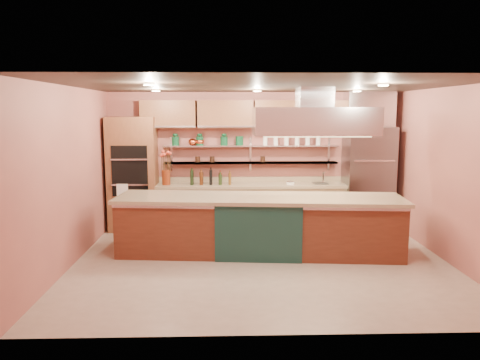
{
  "coord_description": "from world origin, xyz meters",
  "views": [
    {
      "loc": [
        -0.57,
        -7.27,
        2.42
      ],
      "look_at": [
        -0.31,
        1.0,
        1.19
      ],
      "focal_mm": 35.0,
      "sensor_mm": 36.0,
      "label": 1
    }
  ],
  "objects_px": {
    "island": "(259,225)",
    "refrigerator": "(368,178)",
    "flower_vase": "(166,177)",
    "green_canister": "(240,141)",
    "kitchen_scale": "(290,182)",
    "copper_kettle": "(192,142)"
  },
  "relations": [
    {
      "from": "refrigerator",
      "to": "island",
      "type": "bearing_deg",
      "value": -144.71
    },
    {
      "from": "kitchen_scale",
      "to": "refrigerator",
      "type": "bearing_deg",
      "value": 5.02
    },
    {
      "from": "flower_vase",
      "to": "green_canister",
      "type": "xyz_separation_m",
      "value": [
        1.5,
        0.22,
        0.73
      ]
    },
    {
      "from": "refrigerator",
      "to": "kitchen_scale",
      "type": "bearing_deg",
      "value": 179.64
    },
    {
      "from": "copper_kettle",
      "to": "green_canister",
      "type": "distance_m",
      "value": 0.97
    },
    {
      "from": "refrigerator",
      "to": "flower_vase",
      "type": "bearing_deg",
      "value": 179.86
    },
    {
      "from": "island",
      "to": "green_canister",
      "type": "bearing_deg",
      "value": 103.39
    },
    {
      "from": "island",
      "to": "refrigerator",
      "type": "bearing_deg",
      "value": 40.39
    },
    {
      "from": "island",
      "to": "copper_kettle",
      "type": "height_order",
      "value": "copper_kettle"
    },
    {
      "from": "green_canister",
      "to": "island",
      "type": "bearing_deg",
      "value": -81.71
    },
    {
      "from": "copper_kettle",
      "to": "refrigerator",
      "type": "bearing_deg",
      "value": -3.66
    },
    {
      "from": "green_canister",
      "to": "copper_kettle",
      "type": "bearing_deg",
      "value": 180.0
    },
    {
      "from": "flower_vase",
      "to": "green_canister",
      "type": "bearing_deg",
      "value": 8.37
    },
    {
      "from": "flower_vase",
      "to": "copper_kettle",
      "type": "bearing_deg",
      "value": 22.63
    },
    {
      "from": "kitchen_scale",
      "to": "green_canister",
      "type": "relative_size",
      "value": 0.79
    },
    {
      "from": "refrigerator",
      "to": "copper_kettle",
      "type": "relative_size",
      "value": 11.95
    },
    {
      "from": "flower_vase",
      "to": "green_canister",
      "type": "height_order",
      "value": "green_canister"
    },
    {
      "from": "island",
      "to": "copper_kettle",
      "type": "bearing_deg",
      "value": 128.37
    },
    {
      "from": "refrigerator",
      "to": "kitchen_scale",
      "type": "distance_m",
      "value": 1.6
    },
    {
      "from": "flower_vase",
      "to": "kitchen_scale",
      "type": "height_order",
      "value": "flower_vase"
    },
    {
      "from": "kitchen_scale",
      "to": "copper_kettle",
      "type": "relative_size",
      "value": 0.84
    },
    {
      "from": "island",
      "to": "copper_kettle",
      "type": "distance_m",
      "value": 2.61
    }
  ]
}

